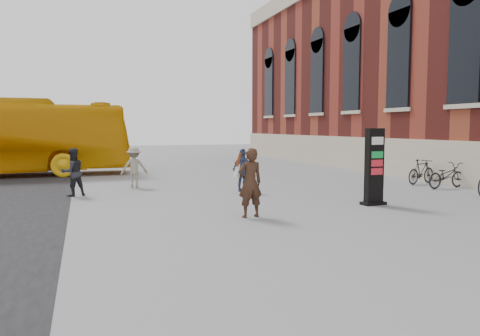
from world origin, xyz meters
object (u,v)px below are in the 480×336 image
object	(u,v)px
pedestrian_a	(73,172)
pedestrian_c	(243,170)
info_pylon	(374,167)
woman	(250,182)
bike_7	(421,172)
bike_6	(446,175)
pedestrian_b	(134,167)

from	to	relation	value
pedestrian_a	pedestrian_c	bearing A→B (deg)	147.73
info_pylon	pedestrian_a	distance (m)	9.86
woman	pedestrian_a	bearing A→B (deg)	-54.64
pedestrian_a	pedestrian_c	distance (m)	5.87
woman	pedestrian_c	size ratio (longest dim) A/B	1.15
info_pylon	pedestrian_c	distance (m)	4.86
bike_7	pedestrian_c	bearing A→B (deg)	72.66
pedestrian_c	bike_6	bearing A→B (deg)	-133.15
pedestrian_b	bike_6	size ratio (longest dim) A/B	0.84
info_pylon	bike_7	xyz separation A→B (m)	(4.92, 3.83, -0.64)
pedestrian_c	bike_6	distance (m)	7.88
info_pylon	bike_6	bearing A→B (deg)	22.12
pedestrian_c	bike_7	size ratio (longest dim) A/B	0.92
info_pylon	bike_7	distance (m)	6.27
pedestrian_a	bike_6	distance (m)	13.75
bike_6	info_pylon	bearing A→B (deg)	108.09
info_pylon	woman	distance (m)	4.26
bike_6	woman	bearing A→B (deg)	100.56
pedestrian_a	bike_6	size ratio (longest dim) A/B	0.87
info_pylon	pedestrian_a	world-z (taller)	info_pylon
woman	bike_6	size ratio (longest dim) A/B	0.97
woman	pedestrian_c	world-z (taller)	woman
pedestrian_a	bike_7	xyz separation A→B (m)	(13.54, -0.95, -0.30)
info_pylon	pedestrian_b	size ratio (longest dim) A/B	1.46
pedestrian_b	bike_7	bearing A→B (deg)	169.34
pedestrian_c	woman	bearing A→B (deg)	131.19
info_pylon	pedestrian_b	world-z (taller)	info_pylon
pedestrian_a	bike_6	xyz separation A→B (m)	(13.54, -2.36, -0.32)
info_pylon	bike_7	bearing A→B (deg)	33.75
info_pylon	pedestrian_b	bearing A→B (deg)	130.63
pedestrian_b	pedestrian_a	bearing A→B (deg)	39.85
pedestrian_b	bike_6	bearing A→B (deg)	162.83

